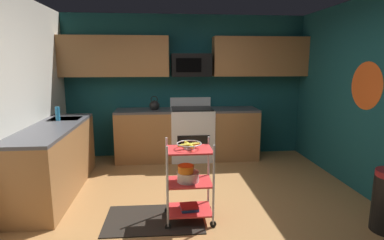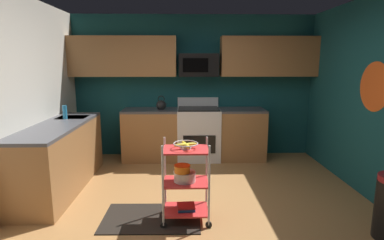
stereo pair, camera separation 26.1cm
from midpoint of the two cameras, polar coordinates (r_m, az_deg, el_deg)
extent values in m
cube|color=#A87542|center=(3.83, -0.29, -16.92)|extent=(4.40, 4.80, 0.04)
cube|color=#14474C|center=(5.84, -2.43, 6.17)|extent=(4.52, 0.06, 2.60)
cylinder|color=#E5591E|center=(4.56, 28.03, 5.58)|extent=(0.00, 0.63, 0.63)
cube|color=#9E6B3D|center=(5.65, -2.19, -2.82)|extent=(2.55, 0.60, 0.88)
cube|color=#4C4C51|center=(5.56, -2.22, 1.79)|extent=(2.55, 0.60, 0.04)
cube|color=#9E6B3D|center=(4.65, -25.45, -6.85)|extent=(0.60, 2.05, 0.88)
cube|color=#4C4C51|center=(4.54, -25.91, -1.29)|extent=(0.60, 2.05, 0.04)
cube|color=#B7BABC|center=(5.08, -23.63, -0.63)|extent=(0.44, 0.36, 0.16)
cube|color=white|center=(5.65, -1.36, -2.61)|extent=(0.76, 0.64, 0.92)
cube|color=black|center=(5.36, -1.11, -4.54)|extent=(0.56, 0.01, 0.32)
cube|color=white|center=(5.84, -1.59, 3.31)|extent=(0.76, 0.06, 0.18)
cube|color=black|center=(5.56, -1.39, 2.11)|extent=(0.72, 0.60, 0.02)
cube|color=#9E6B3D|center=(5.70, -15.36, 11.23)|extent=(1.88, 0.33, 0.70)
cube|color=#9E6B3D|center=(5.86, 11.11, 11.38)|extent=(1.72, 0.33, 0.70)
cube|color=black|center=(5.61, -1.50, 10.08)|extent=(0.70, 0.38, 0.40)
cube|color=black|center=(5.41, -2.00, 10.06)|extent=(0.44, 0.01, 0.24)
cylinder|color=silver|center=(3.30, -6.86, -12.24)|extent=(0.02, 0.02, 0.88)
cylinder|color=black|center=(3.49, -6.69, -18.91)|extent=(0.07, 0.02, 0.07)
cylinder|color=silver|center=(3.32, 1.71, -12.01)|extent=(0.02, 0.02, 0.88)
cylinder|color=black|center=(3.51, 1.66, -18.65)|extent=(0.07, 0.02, 0.07)
cylinder|color=silver|center=(3.64, -6.72, -10.00)|extent=(0.02, 0.02, 0.88)
cylinder|color=black|center=(3.82, -6.57, -16.20)|extent=(0.07, 0.02, 0.07)
cylinder|color=silver|center=(3.66, 0.99, -9.82)|extent=(0.02, 0.02, 0.88)
cylinder|color=black|center=(3.83, 0.97, -15.99)|extent=(0.07, 0.02, 0.07)
cube|color=red|center=(3.62, -2.66, -16.23)|extent=(0.49, 0.37, 0.02)
cube|color=red|center=(3.48, -2.71, -11.38)|extent=(0.49, 0.37, 0.02)
cube|color=red|center=(3.36, -2.77, -5.51)|extent=(0.49, 0.37, 0.02)
torus|color=silver|center=(3.34, -2.78, -4.37)|extent=(0.27, 0.27, 0.01)
cylinder|color=silver|center=(3.35, -2.77, -5.20)|extent=(0.12, 0.12, 0.02)
ellipsoid|color=yellow|center=(3.36, -1.97, -4.54)|extent=(0.17, 0.09, 0.04)
ellipsoid|color=yellow|center=(3.39, -3.06, -4.42)|extent=(0.09, 0.17, 0.04)
ellipsoid|color=yellow|center=(3.33, -3.59, -4.71)|extent=(0.17, 0.09, 0.04)
ellipsoid|color=yellow|center=(3.30, -2.48, -4.83)|extent=(0.09, 0.17, 0.04)
cylinder|color=silver|center=(3.46, -2.94, -10.41)|extent=(0.24, 0.24, 0.11)
torus|color=silver|center=(3.44, -2.95, -9.57)|extent=(0.25, 0.25, 0.01)
cylinder|color=orange|center=(3.39, -3.38, -9.07)|extent=(0.17, 0.17, 0.08)
torus|color=orange|center=(3.37, -3.39, -8.46)|extent=(0.18, 0.18, 0.01)
cube|color=#1E4C8C|center=(3.61, -2.67, -15.91)|extent=(0.21, 0.21, 0.03)
cube|color=#B22626|center=(3.59, -2.67, -15.55)|extent=(0.21, 0.19, 0.02)
sphere|color=black|center=(5.55, -8.31, 2.63)|extent=(0.18, 0.18, 0.18)
sphere|color=black|center=(5.53, -8.33, 3.52)|extent=(0.03, 0.03, 0.03)
cone|color=black|center=(5.54, -7.47, 2.83)|extent=(0.09, 0.04, 0.06)
torus|color=black|center=(5.53, -8.34, 3.78)|extent=(0.12, 0.01, 0.12)
cylinder|color=#2D8CBF|center=(4.91, -24.94, 1.05)|extent=(0.06, 0.06, 0.20)
cube|color=black|center=(3.71, -9.05, -17.63)|extent=(1.11, 0.72, 0.01)
camera|label=1|loc=(0.13, -91.96, -0.37)|focal=28.95mm
camera|label=2|loc=(0.13, 88.04, 0.37)|focal=28.95mm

